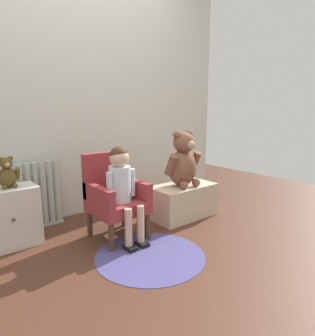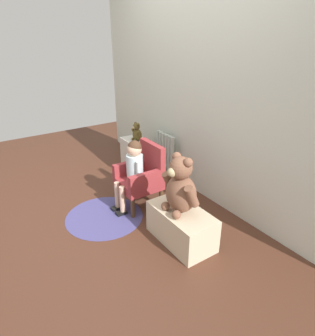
{
  "view_description": "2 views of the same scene",
  "coord_description": "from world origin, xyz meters",
  "views": [
    {
      "loc": [
        -1.17,
        -1.53,
        1.05
      ],
      "look_at": [
        0.48,
        0.46,
        0.52
      ],
      "focal_mm": 32.0,
      "sensor_mm": 36.0,
      "label": 1
    },
    {
      "loc": [
        2.47,
        -0.96,
        1.76
      ],
      "look_at": [
        0.37,
        0.45,
        0.57
      ],
      "focal_mm": 32.0,
      "sensor_mm": 36.0,
      "label": 2
    }
  ],
  "objects": [
    {
      "name": "child_figure",
      "position": [
        0.04,
        0.37,
        0.49
      ],
      "size": [
        0.25,
        0.35,
        0.75
      ],
      "color": "silver",
      "rests_on": "ground_plane"
    },
    {
      "name": "child_armchair",
      "position": [
        0.04,
        0.48,
        0.34
      ],
      "size": [
        0.4,
        0.41,
        0.68
      ],
      "color": "maroon",
      "rests_on": "ground_plane"
    },
    {
      "name": "large_teddy_bear",
      "position": [
        0.75,
        0.43,
        0.54
      ],
      "size": [
        0.38,
        0.27,
        0.52
      ],
      "color": "brown",
      "rests_on": "low_bench"
    },
    {
      "name": "radiator",
      "position": [
        -0.36,
        1.06,
        0.29
      ],
      "size": [
        0.37,
        0.05,
        0.58
      ],
      "color": "#AAB8AD",
      "rests_on": "ground_plane"
    },
    {
      "name": "low_bench",
      "position": [
        0.77,
        0.44,
        0.16
      ],
      "size": [
        0.63,
        0.34,
        0.31
      ],
      "primitive_type": "cube",
      "color": "beige",
      "rests_on": "ground_plane"
    },
    {
      "name": "small_dresser",
      "position": [
        -0.68,
        0.83,
        0.23
      ],
      "size": [
        0.42,
        0.28,
        0.46
      ],
      "color": "beige",
      "rests_on": "ground_plane"
    },
    {
      "name": "small_teddy_bear",
      "position": [
        -0.66,
        0.83,
        0.56
      ],
      "size": [
        0.17,
        0.12,
        0.23
      ],
      "color": "brown",
      "rests_on": "small_dresser"
    },
    {
      "name": "ground_plane",
      "position": [
        0.0,
        0.0,
        0.0
      ],
      "size": [
        6.0,
        6.0,
        0.0
      ],
      "primitive_type": "plane",
      "color": "#4B2A1C"
    },
    {
      "name": "back_wall",
      "position": [
        0.0,
        1.18,
        1.2
      ],
      "size": [
        3.8,
        0.05,
        2.4
      ],
      "primitive_type": "cube",
      "color": "silver",
      "rests_on": "ground_plane"
    },
    {
      "name": "floor_rug",
      "position": [
        0.04,
        0.02,
        0.0
      ],
      "size": [
        0.79,
        0.79,
        0.01
      ],
      "primitive_type": "cylinder",
      "color": "#46427B",
      "rests_on": "ground_plane"
    }
  ]
}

